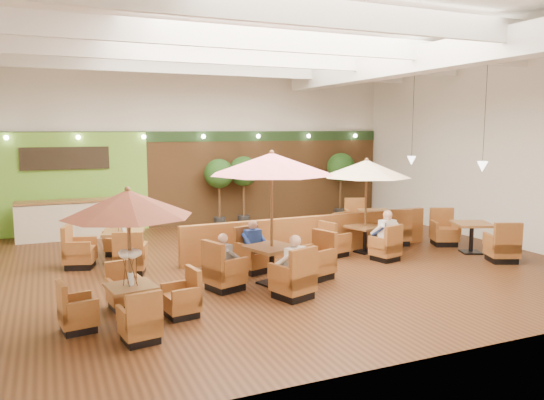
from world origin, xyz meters
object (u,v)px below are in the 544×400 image
topiary_0 (219,176)px  diner_1 (254,241)px  table_1 (272,195)px  table_3 (113,246)px  diner_4 (386,230)px  service_counter (69,220)px  table_5 (375,225)px  topiary_2 (341,170)px  topiary_1 (244,174)px  table_0 (129,231)px  diner_0 (293,260)px  booth_divider (313,235)px  table_2 (364,185)px  diner_3 (386,231)px  diner_2 (225,255)px  table_4 (471,238)px

topiary_0 → diner_1: 6.11m
table_1 → table_3: (-2.93, 3.04, -1.47)m
diner_4 → service_counter: bearing=135.4°
topiary_0 → diner_4: topiary_0 is taller
table_5 → topiary_2: bearing=95.3°
table_3 → diner_1: table_3 is taller
table_3 → topiary_2: (8.73, 3.95, 1.34)m
service_counter → topiary_0: topiary_0 is taller
service_counter → topiary_1: topiary_1 is taller
table_0 → diner_0: table_0 is taller
table_5 → booth_divider: bearing=-138.4°
topiary_0 → table_2: bearing=-66.2°
table_3 → topiary_0: (3.98, 3.95, 1.25)m
table_3 → diner_3: (6.38, -2.27, 0.28)m
table_1 → topiary_1: table_1 is taller
table_2 → table_3: (-6.32, 1.35, -1.38)m
table_0 → diner_2: bearing=21.9°
diner_2 → table_4: bearing=69.7°
table_1 → table_0: bearing=-177.2°
booth_divider → diner_4: bearing=-48.2°
diner_1 → service_counter: bearing=-67.5°
topiary_1 → diner_3: topiary_1 is taller
table_0 → table_4: (9.16, 1.76, -1.21)m
table_3 → diner_4: table_3 is taller
table_5 → diner_4: 2.89m
table_2 → diner_4: (0.06, -0.93, -1.07)m
booth_divider → topiary_0: 5.08m
booth_divider → topiary_2: bearing=51.2°
table_2 → table_3: size_ratio=0.90×
diner_3 → diner_4: diner_4 is taller
booth_divider → diner_2: size_ratio=9.91×
booth_divider → table_2: size_ratio=2.80×
diner_3 → diner_4: 0.02m
table_1 → table_4: size_ratio=1.00×
service_counter → diner_2: 7.31m
booth_divider → table_0: bearing=-148.6°
diner_2 → booth_divider: bearing=99.7°
table_1 → topiary_2: (5.80, 6.99, -0.13)m
table_1 → diner_4: table_1 is taller
topiary_0 → table_1: bearing=-98.5°
diner_2 → topiary_0: bearing=138.6°
table_1 → diner_0: size_ratio=3.66×
diner_3 → service_counter: bearing=130.0°
topiary_1 → service_counter: bearing=-178.0°
table_3 → topiary_0: 5.75m
topiary_1 → diner_4: (1.51, -6.22, -0.99)m
table_2 → diner_4: bearing=-100.9°
diner_3 → table_3: bearing=150.2°
topiary_0 → diner_2: (-2.10, -6.99, -0.98)m
table_1 → table_3: table_1 is taller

